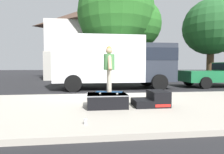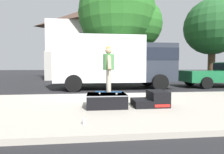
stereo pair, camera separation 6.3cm
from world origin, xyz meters
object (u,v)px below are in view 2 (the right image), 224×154
object	(u,v)px
skater_kid	(109,65)
box_truck	(116,60)
street_tree_neighbour	(215,29)
street_tree_main	(121,16)
kicker_ramp	(153,100)
skateboard	(109,92)
soda_can	(84,121)
skate_box	(106,100)

from	to	relation	value
skater_kid	box_truck	size ratio (longest dim) A/B	0.19
street_tree_neighbour	street_tree_main	bearing A→B (deg)	179.28
kicker_ramp	street_tree_neighbour	distance (m)	12.91
kicker_ramp	street_tree_neighbour	bearing A→B (deg)	46.77
skateboard	street_tree_neighbour	size ratio (longest dim) A/B	0.12
box_truck	street_tree_neighbour	size ratio (longest dim) A/B	1.00
skateboard	soda_can	xyz separation A→B (m)	(-0.65, -1.55, -0.39)
box_truck	street_tree_neighbour	distance (m)	9.84
soda_can	street_tree_neighbour	world-z (taller)	street_tree_neighbour
soda_can	box_truck	xyz separation A→B (m)	(1.57, 7.06, 1.52)
skate_box	box_truck	world-z (taller)	box_truck
skate_box	kicker_ramp	xyz separation A→B (m)	(1.41, -0.00, -0.02)
street_tree_main	skate_box	bearing A→B (deg)	-101.84
kicker_ramp	street_tree_neighbour	world-z (taller)	street_tree_neighbour
box_truck	street_tree_neighbour	bearing A→B (deg)	21.24
kicker_ramp	soda_can	distance (m)	2.55
skateboard	soda_can	distance (m)	1.72
kicker_ramp	soda_can	bearing A→B (deg)	-141.80
skater_kid	street_tree_main	xyz separation A→B (m)	(1.83, 9.03, 3.93)
skater_kid	street_tree_neighbour	size ratio (longest dim) A/B	0.19
soda_can	box_truck	world-z (taller)	box_truck
kicker_ramp	skater_kid	world-z (taller)	skater_kid
skate_box	soda_can	size ratio (longest dim) A/B	9.29
street_tree_main	street_tree_neighbour	distance (m)	7.94
soda_can	street_tree_main	xyz separation A→B (m)	(2.48, 10.58, 5.12)
soda_can	box_truck	distance (m)	7.39
skateboard	street_tree_main	xyz separation A→B (m)	(1.83, 9.03, 4.72)
street_tree_main	street_tree_neighbour	xyz separation A→B (m)	(7.89, -0.10, -0.82)
skateboard	street_tree_neighbour	world-z (taller)	street_tree_neighbour
kicker_ramp	soda_can	world-z (taller)	kicker_ramp
skater_kid	street_tree_neighbour	world-z (taller)	street_tree_neighbour
box_truck	soda_can	bearing A→B (deg)	-102.56
skateboard	box_truck	size ratio (longest dim) A/B	0.12
soda_can	street_tree_main	world-z (taller)	street_tree_main
skater_kid	street_tree_main	world-z (taller)	street_tree_main
skateboard	skate_box	bearing A→B (deg)	154.15
kicker_ramp	skateboard	distance (m)	1.38
soda_can	skater_kid	bearing A→B (deg)	67.22
skater_kid	street_tree_main	size ratio (longest dim) A/B	0.16
skate_box	skateboard	distance (m)	0.25
skate_box	skater_kid	xyz separation A→B (m)	(0.06, -0.03, 1.04)
kicker_ramp	box_truck	bearing A→B (deg)	94.46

